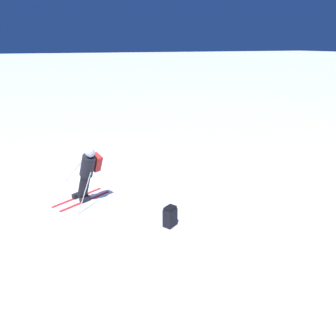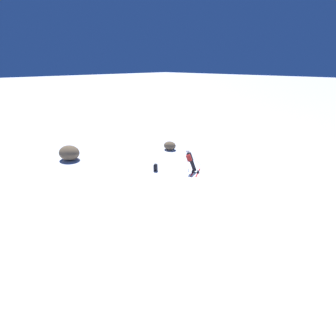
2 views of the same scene
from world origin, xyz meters
TOP-DOWN VIEW (x-y plane):
  - ground_plane at (0.00, 0.00)m, footprint 300.00×300.00m
  - skier at (1.12, 0.18)m, footprint 1.39×1.63m
  - spare_backpack at (3.05, 1.72)m, footprint 0.34×0.37m
  - exposed_boulder_0 at (5.67, -2.53)m, footprint 1.12×0.96m
  - exposed_boulder_1 at (9.62, 4.78)m, footprint 1.74×1.48m

SIDE VIEW (x-z plane):
  - ground_plane at x=0.00m, z-range 0.00..0.00m
  - spare_backpack at x=3.05m, z-range -0.01..0.49m
  - exposed_boulder_0 at x=5.67m, z-range 0.00..0.73m
  - exposed_boulder_1 at x=9.62m, z-range 0.00..1.13m
  - skier at x=1.12m, z-range 0.07..1.72m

